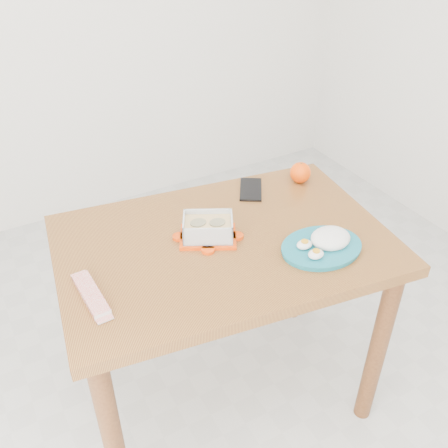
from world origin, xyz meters
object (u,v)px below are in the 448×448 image
food_container (208,228)px  rice_plate (325,243)px  smartphone (251,189)px  orange_fruit (300,173)px  dining_table (224,269)px

food_container → rice_plate: bearing=-10.3°
food_container → rice_plate: food_container is taller
smartphone → orange_fruit: bearing=22.2°
food_container → smartphone: bearing=61.7°
dining_table → food_container: bearing=147.8°
food_container → orange_fruit: 0.49m
rice_plate → orange_fruit: bearing=67.6°
dining_table → orange_fruit: bearing=30.9°
smartphone → food_container: bearing=-113.8°
food_container → orange_fruit: (0.46, 0.15, 0.00)m
orange_fruit → rice_plate: (-0.18, -0.37, -0.02)m
dining_table → smartphone: smartphone is taller
orange_fruit → smartphone: 0.20m
smartphone → dining_table: bearing=-104.8°
dining_table → rice_plate: (0.24, -0.19, 0.14)m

